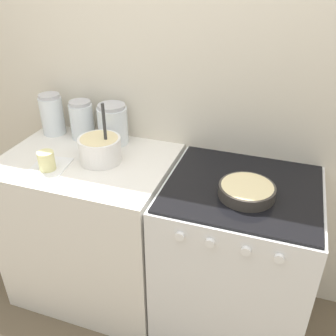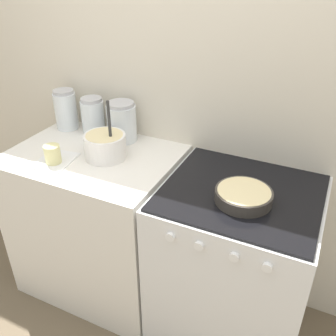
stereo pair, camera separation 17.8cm
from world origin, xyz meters
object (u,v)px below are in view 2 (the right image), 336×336
at_px(stove, 233,266).
at_px(storage_jar_right, 122,124).
at_px(storage_jar_middle, 93,119).
at_px(tin_can, 53,155).
at_px(storage_jar_left, 66,112).
at_px(baking_pan, 244,196).
at_px(mixing_bowl, 105,144).

distance_m(stove, storage_jar_right, 0.98).
bearing_deg(stove, storage_jar_middle, 166.76).
bearing_deg(tin_can, storage_jar_right, 65.92).
relative_size(storage_jar_right, tin_can, 2.25).
bearing_deg(tin_can, storage_jar_middle, 93.19).
distance_m(storage_jar_left, tin_can, 0.45).
distance_m(storage_jar_left, storage_jar_right, 0.39).
xyz_separation_m(baking_pan, storage_jar_right, (-0.80, 0.30, 0.07)).
bearing_deg(storage_jar_middle, storage_jar_left, 180.00).
bearing_deg(storage_jar_right, storage_jar_middle, -180.00).
relative_size(baking_pan, storage_jar_middle, 1.13).
xyz_separation_m(storage_jar_left, storage_jar_middle, (0.20, 0.00, -0.01)).
xyz_separation_m(storage_jar_right, tin_can, (-0.17, -0.39, -0.05)).
bearing_deg(stove, storage_jar_left, 168.93).
xyz_separation_m(stove, mixing_bowl, (-0.74, 0.01, 0.54)).
bearing_deg(storage_jar_middle, tin_can, -86.81).
height_order(baking_pan, storage_jar_right, storage_jar_right).
height_order(stove, storage_jar_left, storage_jar_left).
distance_m(stove, tin_can, 1.09).
bearing_deg(stove, mixing_bowl, 179.25).
relative_size(storage_jar_left, tin_can, 2.38).
height_order(storage_jar_left, tin_can, storage_jar_left).
distance_m(baking_pan, storage_jar_middle, 1.04).
height_order(mixing_bowl, storage_jar_left, mixing_bowl).
bearing_deg(storage_jar_middle, storage_jar_right, 0.00).
xyz_separation_m(storage_jar_left, storage_jar_right, (0.39, 0.00, -0.01)).
height_order(stove, storage_jar_middle, storage_jar_middle).
xyz_separation_m(baking_pan, tin_can, (-0.97, -0.09, 0.02)).
relative_size(baking_pan, tin_can, 2.48).
bearing_deg(stove, storage_jar_right, 163.55).
bearing_deg(storage_jar_right, tin_can, -114.08).
height_order(mixing_bowl, storage_jar_right, mixing_bowl).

